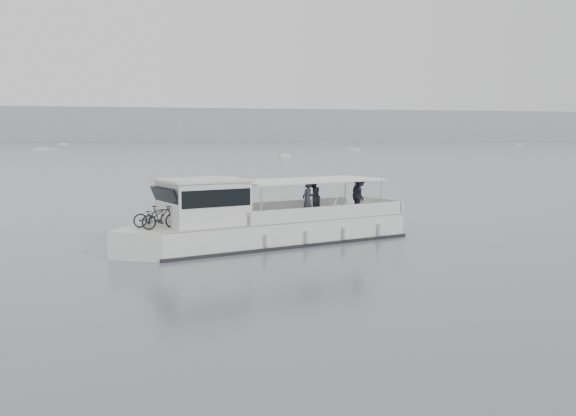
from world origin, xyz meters
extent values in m
plane|color=#545F63|center=(0.00, 0.00, 0.00)|extent=(1400.00, 1400.00, 0.00)
cube|color=#939EA8|center=(0.00, 560.00, 14.00)|extent=(1400.00, 90.00, 28.00)
cube|color=white|center=(-2.17, 1.42, 0.46)|extent=(12.73, 6.89, 1.33)
cube|color=white|center=(-8.04, -0.47, 0.46)|extent=(3.18, 3.18, 1.33)
cube|color=beige|center=(-2.17, 1.42, 1.13)|extent=(12.73, 6.89, 0.06)
cube|color=black|center=(-2.17, 1.42, 0.05)|extent=(12.97, 7.07, 0.18)
cube|color=white|center=(-0.89, 3.49, 1.44)|extent=(7.85, 2.61, 0.62)
cube|color=white|center=(0.07, 0.47, 1.44)|extent=(7.85, 2.61, 0.62)
cube|color=white|center=(3.65, 3.28, 1.44)|extent=(1.10, 3.16, 0.62)
cube|color=white|center=(-5.69, 0.29, 2.05)|extent=(3.97, 3.64, 1.85)
cube|color=black|center=(-7.21, -0.20, 2.21)|extent=(1.33, 2.62, 1.19)
cube|color=black|center=(-5.69, 0.29, 2.36)|extent=(3.79, 3.62, 0.72)
cube|color=white|center=(-5.69, 0.29, 3.03)|extent=(4.23, 3.90, 0.10)
cube|color=white|center=(-0.61, 1.92, 2.82)|extent=(7.59, 5.06, 0.08)
cylinder|color=silver|center=(-3.30, -0.45, 1.98)|extent=(0.08, 0.08, 1.69)
cylinder|color=silver|center=(-4.17, 2.28, 1.98)|extent=(0.08, 0.08, 1.69)
cylinder|color=silver|center=(2.96, 1.55, 1.98)|extent=(0.08, 0.08, 1.69)
cylinder|color=silver|center=(2.08, 4.29, 1.98)|extent=(0.08, 0.08, 1.69)
cylinder|color=silver|center=(-6.56, 0.98, 4.36)|extent=(0.04, 0.04, 2.67)
cylinder|color=silver|center=(-5.08, -0.27, 4.16)|extent=(0.04, 0.04, 2.26)
cylinder|color=white|center=(-3.09, -0.77, 0.51)|extent=(0.31, 0.31, 0.51)
cylinder|color=white|center=(-1.13, -0.15, 0.51)|extent=(0.31, 0.31, 0.51)
cylinder|color=white|center=(0.83, 0.48, 0.51)|extent=(0.31, 0.31, 0.51)
cylinder|color=white|center=(2.78, 1.11, 0.51)|extent=(0.31, 0.31, 0.51)
imported|color=black|center=(-7.77, 0.05, 1.59)|extent=(1.86, 1.12, 0.93)
imported|color=black|center=(-7.52, -0.73, 1.62)|extent=(1.69, 0.93, 0.98)
imported|color=#272934|center=(-0.91, 0.85, 1.99)|extent=(0.74, 0.73, 1.72)
imported|color=#272934|center=(-0.04, 2.85, 1.99)|extent=(1.06, 1.04, 1.72)
imported|color=#272934|center=(1.93, 2.08, 1.99)|extent=(0.46, 1.03, 1.72)
imported|color=#272934|center=(2.59, 3.37, 1.99)|extent=(0.87, 1.23, 1.72)
cube|color=white|center=(24.37, 109.14, 0.30)|extent=(3.04, 6.74, 0.75)
cube|color=white|center=(24.37, 109.14, 0.62)|extent=(2.15, 2.53, 0.45)
cylinder|color=silver|center=(24.37, 109.14, 4.18)|extent=(0.08, 0.08, 7.15)
cube|color=white|center=(-36.42, 202.38, 0.30)|extent=(6.04, 9.63, 0.75)
cube|color=white|center=(-36.42, 202.38, 0.62)|extent=(3.56, 3.93, 0.45)
cylinder|color=silver|center=(-36.42, 202.38, 5.66)|extent=(0.08, 0.08, 10.11)
cube|color=white|center=(61.22, 167.24, 0.30)|extent=(5.88, 6.63, 0.75)
cube|color=white|center=(61.22, 167.24, 0.62)|extent=(2.95, 3.02, 0.45)
cylinder|color=silver|center=(61.22, 167.24, 4.31)|extent=(0.08, 0.08, 7.42)
cube|color=white|center=(114.95, 373.05, 0.30)|extent=(5.44, 4.70, 0.75)
cube|color=white|center=(114.95, 373.05, 0.62)|extent=(2.46, 2.38, 0.45)
cube|color=white|center=(-42.59, 339.03, 0.30)|extent=(5.74, 4.38, 0.75)
cube|color=white|center=(-42.59, 339.03, 0.62)|extent=(2.49, 2.34, 0.45)
cylinder|color=silver|center=(-42.59, 339.03, 3.68)|extent=(0.08, 0.08, 6.17)
cube|color=white|center=(192.56, 276.24, 0.30)|extent=(7.95, 6.62, 0.75)
cube|color=white|center=(192.56, 276.24, 0.62)|extent=(3.54, 3.41, 0.45)
cylinder|color=silver|center=(192.56, 276.24, 4.96)|extent=(0.08, 0.08, 8.72)
camera|label=1|loc=(-8.72, -26.94, 4.90)|focal=40.00mm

